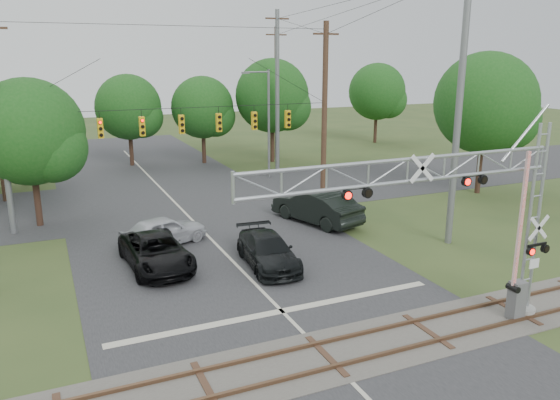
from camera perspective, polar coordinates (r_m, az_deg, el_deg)
name	(u,v)px	position (r m, az deg, el deg)	size (l,w,h in m)	color
ground	(360,391)	(16.77, 8.31, -19.14)	(160.00, 160.00, 0.00)	#324520
road_main	(241,270)	(24.79, -4.07, -7.33)	(14.00, 90.00, 0.02)	#29292C
road_cross	(171,199)	(37.64, -11.34, 0.15)	(90.00, 12.00, 0.02)	#29292C
railroad_track	(326,356)	(18.20, 4.86, -15.95)	(90.00, 3.20, 0.17)	#48423E
crossing_gantry	(461,209)	(18.80, 18.42, -0.92)	(11.78, 0.91, 7.13)	gray
traffic_signal_span	(196,120)	(33.00, -8.77, 8.29)	(19.34, 0.36, 11.50)	slate
pickup_black	(156,252)	(25.43, -12.82, -5.28)	(2.53, 5.49, 1.52)	black
car_dark	(268,251)	(25.01, -1.28, -5.33)	(2.03, 4.99, 1.45)	black
sedan_silver	(164,231)	(28.29, -12.06, -3.17)	(1.81, 4.49, 1.53)	#B8BAC1
suv_dark	(316,207)	(31.48, 3.83, -0.69)	(2.01, 5.77, 1.90)	black
streetlight	(267,118)	(42.64, -1.40, 8.52)	(2.24, 0.23, 8.39)	slate
utility_poles	(215,102)	(35.94, -6.77, 10.15)	(24.85, 26.25, 13.85)	#442C1F
treeline	(177,107)	(43.49, -10.69, 9.53)	(59.25, 29.21, 9.71)	#352118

